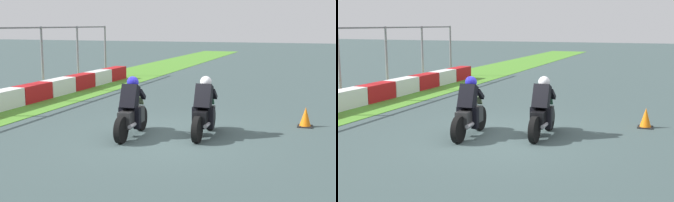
# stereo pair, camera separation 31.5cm
# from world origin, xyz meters

# --- Properties ---
(ground_plane) EXTENTS (120.00, 120.00, 0.00)m
(ground_plane) POSITION_xyz_m (0.00, 0.00, 0.00)
(ground_plane) COLOR #3C4F4F
(rider_lane_a) EXTENTS (2.04, 0.54, 1.51)m
(rider_lane_a) POSITION_xyz_m (0.45, -0.87, 0.62)
(rider_lane_a) COLOR black
(rider_lane_a) RESTS_ON ground_plane
(rider_lane_b) EXTENTS (2.04, 0.55, 1.51)m
(rider_lane_b) POSITION_xyz_m (-0.19, 0.84, 0.62)
(rider_lane_b) COLOR black
(rider_lane_b) RESTS_ON ground_plane
(traffic_cone) EXTENTS (0.40, 0.40, 0.55)m
(traffic_cone) POSITION_xyz_m (2.36, -3.25, 0.25)
(traffic_cone) COLOR black
(traffic_cone) RESTS_ON ground_plane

